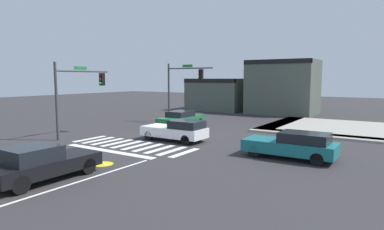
% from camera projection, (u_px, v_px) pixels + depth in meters
% --- Properties ---
extents(ground_plane, '(120.00, 120.00, 0.00)m').
position_uv_depth(ground_plane, '(174.00, 135.00, 24.57)').
color(ground_plane, '#302D30').
extents(crosswalk_near, '(8.33, 2.70, 0.01)m').
position_uv_depth(crosswalk_near, '(132.00, 145.00, 20.81)').
color(crosswalk_near, silver).
rests_on(crosswalk_near, ground_plane).
extents(lane_markings, '(6.80, 18.75, 0.01)m').
position_uv_depth(lane_markings, '(42.00, 175.00, 14.41)').
color(lane_markings, white).
rests_on(lane_markings, ground_plane).
extents(bike_detector_marking, '(1.05, 1.05, 0.01)m').
position_uv_depth(bike_detector_marking, '(103.00, 164.00, 16.22)').
color(bike_detector_marking, yellow).
rests_on(bike_detector_marking, ground_plane).
extents(curb_corner_northeast, '(10.00, 10.60, 0.15)m').
position_uv_depth(curb_corner_northeast, '(322.00, 127.00, 27.84)').
color(curb_corner_northeast, '#9E998E').
rests_on(curb_corner_northeast, ground_plane).
extents(storefront_row, '(15.84, 6.59, 6.24)m').
position_uv_depth(storefront_row, '(253.00, 90.00, 40.93)').
color(storefront_row, '#4C564C').
rests_on(storefront_row, ground_plane).
extents(traffic_signal_northwest, '(4.92, 0.32, 5.56)m').
position_uv_depth(traffic_signal_northwest, '(183.00, 82.00, 30.96)').
color(traffic_signal_northwest, '#383A3D').
rests_on(traffic_signal_northwest, ground_plane).
extents(traffic_signal_southwest, '(0.32, 4.65, 5.26)m').
position_uv_depth(traffic_signal_southwest, '(79.00, 87.00, 23.60)').
color(traffic_signal_southwest, '#383A3D').
rests_on(traffic_signal_southwest, ground_plane).
extents(car_white, '(4.43, 1.83, 1.43)m').
position_uv_depth(car_white, '(177.00, 130.00, 22.13)').
color(car_white, white).
rests_on(car_white, ground_plane).
extents(car_teal, '(4.69, 1.88, 1.42)m').
position_uv_depth(car_teal, '(293.00, 145.00, 17.24)').
color(car_teal, '#196B70').
rests_on(car_teal, ground_plane).
extents(car_black, '(1.79, 4.49, 1.48)m').
position_uv_depth(car_black, '(42.00, 163.00, 13.51)').
color(car_black, black).
rests_on(car_black, ground_plane).
extents(car_green, '(1.87, 4.76, 1.41)m').
position_uv_depth(car_green, '(181.00, 119.00, 28.33)').
color(car_green, '#1E6638').
rests_on(car_green, ground_plane).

